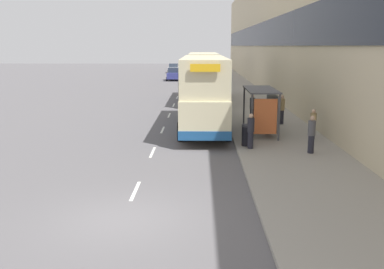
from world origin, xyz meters
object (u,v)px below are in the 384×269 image
(bus_shelter, at_px, (264,103))
(pedestrian_1, at_px, (313,124))
(double_decker_bus_near, at_px, (204,91))
(car_3, at_px, (203,74))
(pedestrian_2, at_px, (251,131))
(car_0, at_px, (174,74))
(car_2, at_px, (207,77))
(pedestrian_4, at_px, (312,134))
(double_decker_bus_ahead, at_px, (203,76))
(litter_bin, at_px, (247,135))
(pedestrian_3, at_px, (252,108))
(pedestrian_at_shelter, at_px, (282,109))
(car_1, at_px, (174,68))

(bus_shelter, bearing_deg, pedestrian_1, -28.19)
(double_decker_bus_near, xyz_separation_m, car_3, (0.26, 38.37, -1.42))
(bus_shelter, distance_m, pedestrian_2, 3.69)
(car_3, bearing_deg, car_0, -161.28)
(car_2, xyz_separation_m, pedestrian_4, (4.17, -37.38, 0.14))
(double_decker_bus_ahead, distance_m, pedestrian_1, 17.81)
(double_decker_bus_ahead, height_order, pedestrian_2, double_decker_bus_ahead)
(bus_shelter, height_order, litter_bin, bus_shelter)
(pedestrian_3, bearing_deg, pedestrian_at_shelter, -28.85)
(car_3, height_order, pedestrian_at_shelter, pedestrian_at_shelter)
(double_decker_bus_near, height_order, car_0, double_decker_bus_near)
(double_decker_bus_near, distance_m, double_decker_bus_ahead, 13.19)
(pedestrian_1, bearing_deg, pedestrian_at_shelter, 100.28)
(car_1, distance_m, pedestrian_3, 53.64)
(car_0, relative_size, pedestrian_at_shelter, 2.34)
(double_decker_bus_ahead, xyz_separation_m, litter_bin, (2.03, -18.39, -1.62))
(car_0, xyz_separation_m, car_3, (4.35, 1.47, -0.04))
(car_2, relative_size, pedestrian_at_shelter, 2.49)
(pedestrian_1, xyz_separation_m, pedestrian_4, (-0.83, -2.97, 0.07))
(car_2, bearing_deg, pedestrian_2, -87.63)
(double_decker_bus_near, bearing_deg, litter_bin, -68.26)
(double_decker_bus_ahead, bearing_deg, car_3, 89.53)
(car_1, bearing_deg, double_decker_bus_near, 95.44)
(car_1, bearing_deg, litter_bin, 96.93)
(pedestrian_4, bearing_deg, pedestrian_at_shelter, 89.80)
(pedestrian_at_shelter, bearing_deg, car_1, 100.58)
(car_0, relative_size, car_1, 0.97)
(pedestrian_4, bearing_deg, pedestrian_3, 101.40)
(car_1, relative_size, pedestrian_4, 2.55)
(car_0, bearing_deg, double_decker_bus_near, 96.33)
(double_decker_bus_ahead, distance_m, car_0, 24.11)
(car_1, bearing_deg, pedestrian_at_shelter, 100.58)
(double_decker_bus_near, relative_size, pedestrian_4, 6.69)
(bus_shelter, distance_m, double_decker_bus_near, 4.09)
(car_2, bearing_deg, car_3, 93.10)
(bus_shelter, bearing_deg, car_0, 100.66)
(double_decker_bus_near, height_order, pedestrian_at_shelter, double_decker_bus_near)
(car_1, distance_m, pedestrian_at_shelter, 54.86)
(litter_bin, bearing_deg, car_0, 98.34)
(double_decker_bus_near, distance_m, car_1, 54.99)
(double_decker_bus_ahead, height_order, pedestrian_4, double_decker_bus_ahead)
(double_decker_bus_near, height_order, litter_bin, double_decker_bus_near)
(double_decker_bus_ahead, height_order, pedestrian_at_shelter, double_decker_bus_ahead)
(pedestrian_1, xyz_separation_m, pedestrian_3, (-2.52, 5.40, 0.08))
(car_2, bearing_deg, pedestrian_3, -85.11)
(double_decker_bus_ahead, xyz_separation_m, pedestrian_4, (4.79, -19.81, -1.26))
(car_1, height_order, pedestrian_at_shelter, pedestrian_at_shelter)
(car_3, distance_m, pedestrian_4, 45.23)
(bus_shelter, xyz_separation_m, pedestrian_4, (1.54, -4.25, -0.86))
(car_0, bearing_deg, pedestrian_at_shelter, 103.94)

